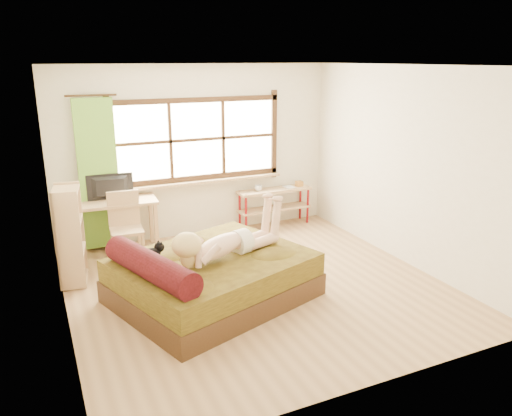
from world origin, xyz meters
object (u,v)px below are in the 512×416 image
bed (210,277)px  bookshelf (70,235)px  woman (226,230)px  desk (113,208)px  pipe_shelf (275,199)px  kitten (149,253)px  chair (125,223)px

bed → bookshelf: size_ratio=2.05×
woman → bookshelf: size_ratio=1.19×
desk → pipe_shelf: (2.71, 0.12, -0.21)m
desk → pipe_shelf: size_ratio=1.00×
kitten → chair: bearing=70.9°
woman → bookshelf: (-1.63, 1.23, -0.22)m
desk → pipe_shelf: 2.73m
woman → chair: (-0.86, 1.72, -0.31)m
woman → chair: bearing=97.9°
chair → bookshelf: size_ratio=0.78×
woman → chair: woman is taller
pipe_shelf → desk: bearing=-178.2°
desk → chair: 0.40m
kitten → desk: kitten is taller
pipe_shelf → bookshelf: (-3.38, -0.97, 0.16)m
woman → chair: 1.94m
bed → desk: bearing=91.8°
kitten → pipe_shelf: 3.33m
chair → pipe_shelf: 2.65m
kitten → chair: 1.57m
chair → woman: bearing=-59.8°
bed → kitten: (-0.67, 0.12, 0.37)m
woman → pipe_shelf: bearing=32.8°
kitten → pipe_shelf: size_ratio=0.25×
bookshelf → bed: bearing=-31.2°
chair → bookshelf: (-0.77, -0.49, 0.09)m
bookshelf → woman: bearing=-28.3°
bed → pipe_shelf: size_ratio=1.99×
woman → desk: (-0.96, 2.08, -0.17)m
chair → desk: bearing=110.1°
bed → pipe_shelf: bed is taller
desk → chair: chair is taller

